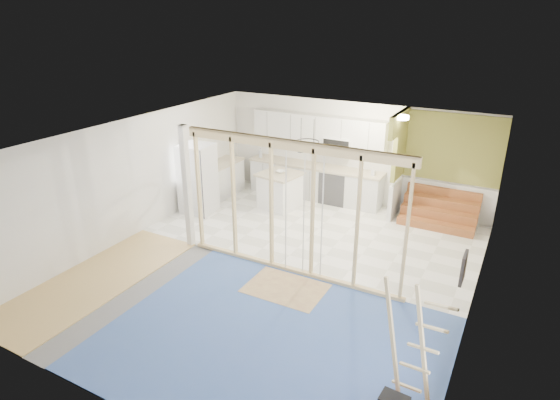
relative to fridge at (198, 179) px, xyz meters
The scene contains 16 objects.
room 3.41m from the fridge, 26.52° to the right, with size 7.01×8.01×2.61m.
floor_overlays 3.52m from the fridge, 25.06° to the right, with size 7.00×8.00×0.03m.
stud_frame 3.27m from the fridge, 28.26° to the right, with size 4.66×0.14×2.60m.
base_cabinets 2.37m from the fridge, 52.59° to the left, with size 4.45×2.24×0.93m.
upper_cabinets 3.32m from the fridge, 46.55° to the left, with size 3.60×0.41×0.85m.
green_partition 5.51m from the fridge, 22.97° to the left, with size 2.25×1.51×2.60m.
pot_rack 2.97m from the fridge, ahead, with size 0.52×0.52×0.72m.
sheathing_panel 7.40m from the fridge, 28.35° to the right, with size 0.02×4.00×2.60m, color tan.
electrical_panel 7.12m from the fridge, 24.26° to the right, with size 0.04×0.30×0.40m, color #3D3D43.
ceiling_light 4.96m from the fridge, 18.62° to the left, with size 0.32×0.32×0.08m, color #FFEABF.
fridge is the anchor object (origin of this frame).
island 2.05m from the fridge, 36.24° to the left, with size 1.09×1.09×0.92m.
bowl 2.04m from the fridge, 37.06° to the left, with size 0.23×0.23×0.06m, color silver.
soap_bottle_a 2.18m from the fridge, 76.03° to the left, with size 0.10×0.10×0.27m, color #A1A9B4.
soap_bottle_b 4.28m from the fridge, 29.41° to the left, with size 0.09×0.09×0.20m, color silver.
ladder 7.11m from the fridge, 31.21° to the right, with size 0.90×0.14×1.68m.
Camera 1 is at (3.84, -6.99, 4.61)m, focal length 30.00 mm.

